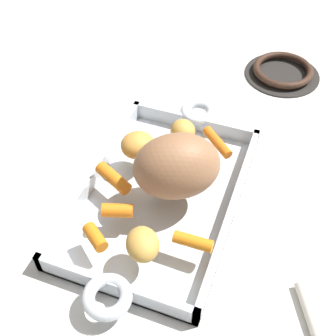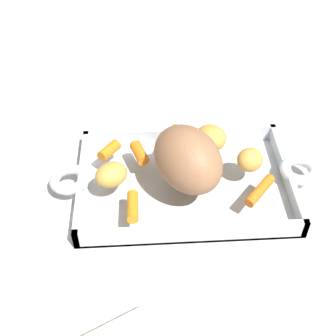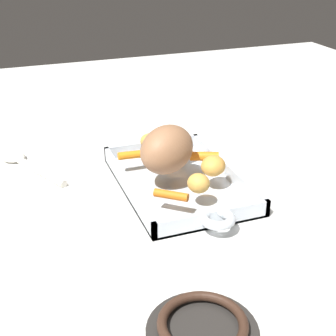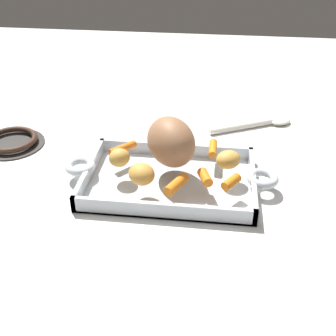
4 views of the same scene
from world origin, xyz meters
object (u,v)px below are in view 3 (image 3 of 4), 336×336
object	(u,v)px
potato_golden_small	(213,166)
baby_carrot_center_right	(171,195)
baby_carrot_northwest	(130,155)
baby_carrot_center_left	(182,149)
roasting_dish	(178,181)
potato_golden_large	(199,183)
baby_carrot_southwest	(178,140)
potato_corner	(151,142)
pork_roast	(168,150)
baby_carrot_northeast	(204,156)
serving_spoon	(26,164)
stove_burner_rear	(203,326)

from	to	relation	value
potato_golden_small	baby_carrot_center_right	bearing A→B (deg)	-61.45
baby_carrot_northwest	baby_carrot_center_left	world-z (taller)	baby_carrot_center_left
roasting_dish	potato_golden_large	world-z (taller)	potato_golden_large
baby_carrot_southwest	baby_carrot_northwest	world-z (taller)	baby_carrot_southwest
potato_corner	baby_carrot_northwest	bearing A→B (deg)	-60.89
baby_carrot_northwest	baby_carrot_center_left	xyz separation A→B (m)	(0.01, 0.11, 0.00)
pork_roast	baby_carrot_northeast	xyz separation A→B (m)	(-0.02, 0.09, -0.04)
baby_carrot_center_left	serving_spoon	world-z (taller)	baby_carrot_center_left
potato_golden_large	serving_spoon	size ratio (longest dim) A/B	0.20
potato_corner	stove_burner_rear	size ratio (longest dim) A/B	0.34
stove_burner_rear	potato_corner	bearing A→B (deg)	168.97
potato_golden_small	stove_burner_rear	size ratio (longest dim) A/B	0.35
pork_roast	baby_carrot_northwest	xyz separation A→B (m)	(-0.09, -0.05, -0.04)
baby_carrot_center_left	stove_burner_rear	world-z (taller)	baby_carrot_center_left
pork_roast	baby_carrot_northeast	distance (m)	0.10
baby_carrot_center_left	potato_golden_large	world-z (taller)	potato_golden_large
potato_corner	serving_spoon	distance (m)	0.28
baby_carrot_southwest	potato_corner	distance (m)	0.07
baby_carrot_northeast	baby_carrot_southwest	bearing A→B (deg)	-168.34
baby_carrot_center_right	potato_corner	bearing A→B (deg)	170.69
potato_golden_small	roasting_dish	bearing A→B (deg)	-130.04
baby_carrot_northwest	stove_burner_rear	xyz separation A→B (m)	(0.47, -0.04, -0.04)
potato_golden_large	baby_carrot_northwest	bearing A→B (deg)	-157.18
potato_corner	serving_spoon	xyz separation A→B (m)	(-0.09, -0.27, -0.05)
serving_spoon	potato_golden_small	bearing A→B (deg)	-152.27
baby_carrot_northeast	potato_golden_small	distance (m)	0.07
baby_carrot_center_right	stove_burner_rear	bearing A→B (deg)	-12.38
serving_spoon	pork_roast	bearing A→B (deg)	-154.48
baby_carrot_northeast	potato_golden_large	distance (m)	0.14
potato_corner	serving_spoon	bearing A→B (deg)	-107.74
roasting_dish	pork_roast	world-z (taller)	pork_roast
baby_carrot_northwest	potato_corner	bearing A→B (deg)	119.11
pork_roast	baby_carrot_center_right	bearing A→B (deg)	-16.97
baby_carrot_northeast	stove_burner_rear	bearing A→B (deg)	-24.25
serving_spoon	stove_burner_rear	bearing A→B (deg)	169.55
stove_burner_rear	baby_carrot_southwest	bearing A→B (deg)	162.24
baby_carrot_northeast	stove_burner_rear	size ratio (longest dim) A/B	0.40
roasting_dish	baby_carrot_southwest	distance (m)	0.14
roasting_dish	serving_spoon	xyz separation A→B (m)	(-0.20, -0.29, -0.00)
baby_carrot_northeast	stove_burner_rear	distance (m)	0.45
baby_carrot_northwest	baby_carrot_northeast	world-z (taller)	baby_carrot_northeast
potato_corner	potato_golden_large	bearing A→B (deg)	5.35
pork_roast	baby_carrot_southwest	distance (m)	0.15
roasting_dish	baby_carrot_northeast	bearing A→B (deg)	107.27
baby_carrot_center_right	potato_golden_large	size ratio (longest dim) A/B	1.51
pork_roast	baby_carrot_center_right	distance (m)	0.12
pork_roast	serving_spoon	world-z (taller)	pork_roast
baby_carrot_northeast	potato_corner	bearing A→B (deg)	-137.82
baby_carrot_center_right	stove_burner_rear	distance (m)	0.29
baby_carrot_center_right	potato_golden_large	bearing A→B (deg)	95.96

